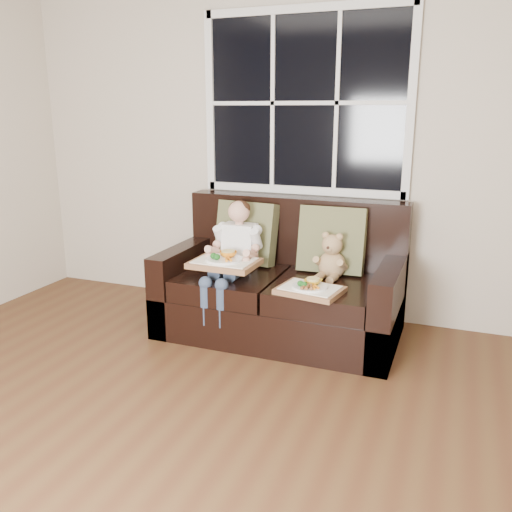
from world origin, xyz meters
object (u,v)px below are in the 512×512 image
at_px(tray_left, 225,262).
at_px(child, 234,249).
at_px(teddy_bear, 332,259).
at_px(tray_right, 310,289).
at_px(loveseat, 283,291).

bearing_deg(tray_left, child, 91.91).
distance_m(teddy_bear, tray_left, 0.75).
relative_size(tray_left, tray_right, 1.03).
height_order(teddy_bear, tray_right, teddy_bear).
bearing_deg(teddy_bear, tray_left, -149.64).
relative_size(teddy_bear, tray_right, 0.76).
distance_m(child, teddy_bear, 0.70).
xyz_separation_m(teddy_bear, tray_right, (-0.05, -0.37, -0.11)).
height_order(child, tray_right, child).
bearing_deg(teddy_bear, tray_right, -90.83).
bearing_deg(tray_right, teddy_bear, 91.66).
height_order(child, tray_left, child).
bearing_deg(tray_left, loveseat, 42.49).
bearing_deg(teddy_bear, loveseat, -172.08).
relative_size(child, tray_right, 1.78).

